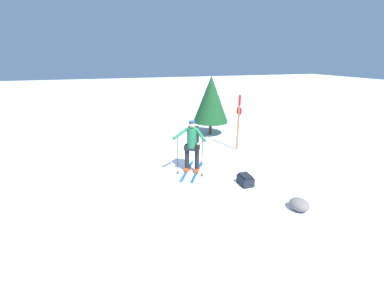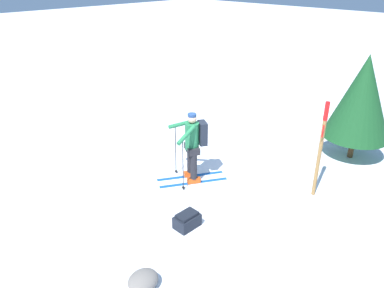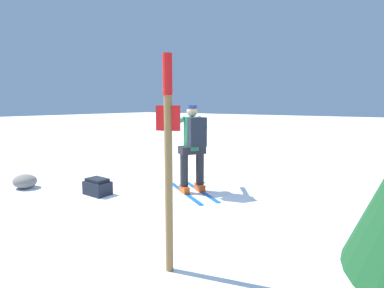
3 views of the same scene
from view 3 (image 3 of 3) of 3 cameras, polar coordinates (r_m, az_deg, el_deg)
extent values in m
plane|color=white|center=(5.38, -3.82, -10.46)|extent=(80.00, 80.00, 0.00)
cube|color=#144C9E|center=(5.75, -1.50, -9.20)|extent=(1.42, 0.90, 0.01)
cube|color=#C64714|center=(5.73, -1.50, -8.58)|extent=(0.31, 0.25, 0.12)
cylinder|color=black|center=(5.63, -1.51, -4.66)|extent=(0.15, 0.15, 0.68)
cube|color=#144C9E|center=(5.87, 1.46, -8.85)|extent=(1.42, 0.90, 0.01)
cube|color=#C64714|center=(5.85, 1.47, -8.24)|extent=(0.31, 0.25, 0.12)
cylinder|color=black|center=(5.75, 1.48, -4.39)|extent=(0.15, 0.15, 0.68)
cube|color=black|center=(5.63, 0.00, -1.13)|extent=(0.47, 0.54, 0.14)
cylinder|color=#1E663D|center=(5.59, 0.00, 2.01)|extent=(0.31, 0.31, 0.62)
sphere|color=tan|center=(5.56, 0.00, 6.23)|extent=(0.20, 0.20, 0.20)
cylinder|color=navy|center=(5.56, 0.00, 7.11)|extent=(0.19, 0.19, 0.06)
cube|color=black|center=(5.36, 0.99, 2.29)|extent=(0.30, 0.35, 0.52)
cylinder|color=black|center=(5.80, -4.63, -2.76)|extent=(0.02, 0.02, 1.25)
cylinder|color=black|center=(5.93, -4.57, -8.14)|extent=(0.07, 0.07, 0.01)
cylinder|color=#1E663D|center=(5.66, -3.73, 3.83)|extent=(0.57, 0.16, 0.30)
cylinder|color=black|center=(6.08, 2.21, -2.26)|extent=(0.02, 0.02, 1.25)
cylinder|color=black|center=(6.20, 2.18, -7.41)|extent=(0.07, 0.07, 0.01)
cylinder|color=#1E663D|center=(5.89, 2.00, 3.99)|extent=(0.29, 0.56, 0.30)
cube|color=black|center=(5.88, -17.55, -7.98)|extent=(0.48, 0.33, 0.25)
cube|color=black|center=(5.84, -17.61, -6.54)|extent=(0.41, 0.26, 0.06)
cylinder|color=olive|center=(2.91, -4.50, -4.34)|extent=(0.08, 0.08, 2.13)
cylinder|color=red|center=(2.86, -4.68, 13.07)|extent=(0.09, 0.09, 0.38)
cube|color=red|center=(2.85, -4.59, 4.93)|extent=(0.23, 0.10, 0.24)
ellipsoid|color=slate|center=(6.88, -29.23, -6.21)|extent=(0.50, 0.43, 0.28)
camera|label=1|loc=(12.55, -21.18, 15.33)|focal=24.00mm
camera|label=2|loc=(9.16, -61.80, 21.84)|focal=35.00mm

